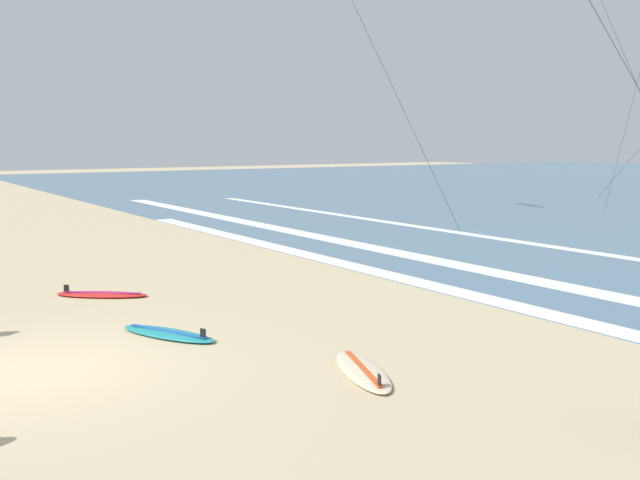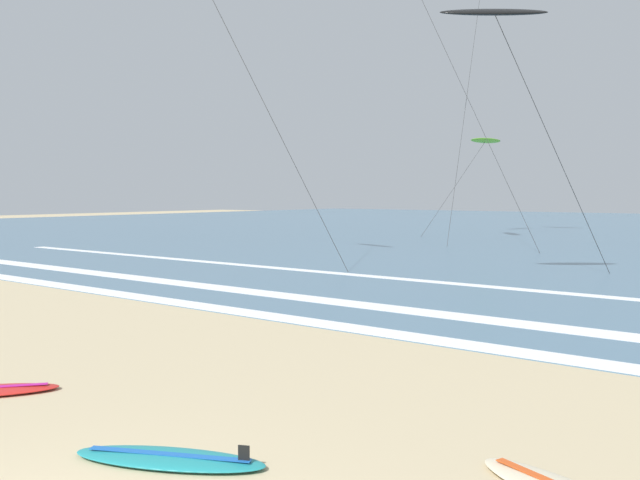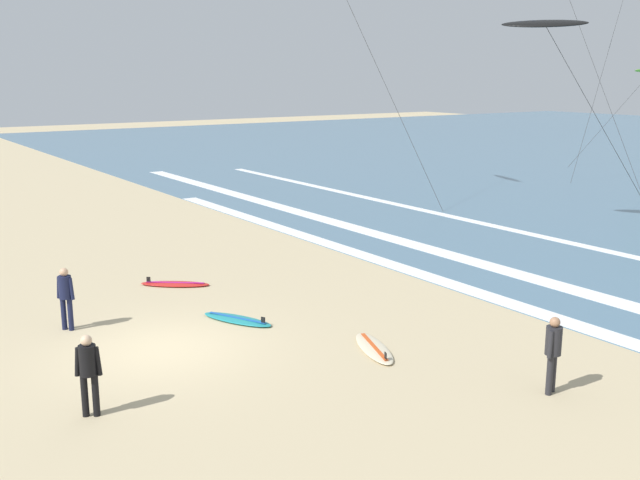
{
  "view_description": "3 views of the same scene",
  "coord_description": "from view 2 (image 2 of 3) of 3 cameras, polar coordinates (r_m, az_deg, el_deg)",
  "views": [
    {
      "loc": [
        11.33,
        -2.21,
        3.47
      ],
      "look_at": [
        -2.24,
        6.57,
        1.27
      ],
      "focal_mm": 40.97,
      "sensor_mm": 36.0,
      "label": 1
    },
    {
      "loc": [
        4.72,
        -2.18,
        2.81
      ],
      "look_at": [
        -0.96,
        5.17,
        2.18
      ],
      "focal_mm": 38.74,
      "sensor_mm": 36.0,
      "label": 2
    },
    {
      "loc": [
        15.56,
        -6.03,
        6.27
      ],
      "look_at": [
        -0.07,
        4.49,
        2.04
      ],
      "focal_mm": 41.6,
      "sensor_mm": 36.0,
      "label": 3
    }
  ],
  "objects": [
    {
      "name": "wave_foam_shoreline",
      "position": [
        12.88,
        14.72,
        -8.76
      ],
      "size": [
        38.64,
        0.72,
        0.01
      ],
      "primitive_type": "cube",
      "color": "white",
      "rests_on": "ocean_surface"
    },
    {
      "name": "wave_foam_mid_break",
      "position": [
        15.87,
        12.65,
        -6.34
      ],
      "size": [
        57.16,
        0.87,
        0.01
      ],
      "primitive_type": "cube",
      "color": "white",
      "rests_on": "ocean_surface"
    },
    {
      "name": "surfboard_left_pile",
      "position": [
        7.7,
        -12.35,
        -17.22
      ],
      "size": [
        2.15,
        1.45,
        0.25
      ],
      "color": "teal",
      "rests_on": "ground"
    },
    {
      "name": "kite_lime_low_near",
      "position": [
        50.54,
        13.52,
        7.96
      ],
      "size": [
        1.89,
        8.8,
        6.73
      ],
      "color": "#70C628",
      "rests_on": "ground"
    },
    {
      "name": "kite_black_distant_low",
      "position": [
        22.0,
        14.21,
        17.68
      ],
      "size": [
        3.52,
        6.86,
        8.35
      ],
      "color": "black",
      "rests_on": "ground"
    }
  ]
}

